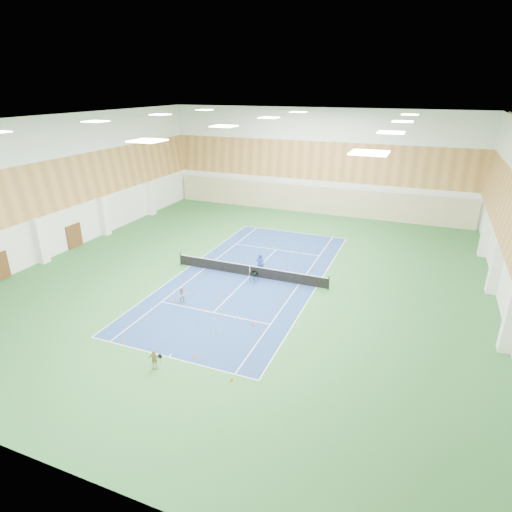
{
  "coord_description": "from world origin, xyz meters",
  "views": [
    {
      "loc": [
        12.18,
        -28.83,
        14.31
      ],
      "look_at": [
        0.69,
        -0.39,
        2.0
      ],
      "focal_mm": 30.0,
      "sensor_mm": 36.0,
      "label": 1
    }
  ],
  "objects_px": {
    "child_court": "(182,295)",
    "child_apron": "(154,359)",
    "tennis_net": "(250,270)",
    "ball_cart": "(254,277)",
    "coach": "(260,264)"
  },
  "relations": [
    {
      "from": "child_apron",
      "to": "coach",
      "type": "bearing_deg",
      "value": 68.65
    },
    {
      "from": "child_court",
      "to": "child_apron",
      "type": "xyz_separation_m",
      "value": [
        2.51,
        -7.09,
        -0.03
      ]
    },
    {
      "from": "tennis_net",
      "to": "child_court",
      "type": "relative_size",
      "value": 10.74
    },
    {
      "from": "coach",
      "to": "child_court",
      "type": "bearing_deg",
      "value": 55.44
    },
    {
      "from": "tennis_net",
      "to": "child_court",
      "type": "bearing_deg",
      "value": -114.01
    },
    {
      "from": "tennis_net",
      "to": "child_apron",
      "type": "bearing_deg",
      "value": -90.61
    },
    {
      "from": "child_court",
      "to": "ball_cart",
      "type": "height_order",
      "value": "child_court"
    },
    {
      "from": "tennis_net",
      "to": "ball_cart",
      "type": "bearing_deg",
      "value": -50.82
    },
    {
      "from": "tennis_net",
      "to": "ball_cart",
      "type": "height_order",
      "value": "tennis_net"
    },
    {
      "from": "child_court",
      "to": "coach",
      "type": "bearing_deg",
      "value": 42.3
    },
    {
      "from": "coach",
      "to": "child_apron",
      "type": "bearing_deg",
      "value": 78.88
    },
    {
      "from": "child_apron",
      "to": "ball_cart",
      "type": "distance_m",
      "value": 12.17
    },
    {
      "from": "coach",
      "to": "child_apron",
      "type": "distance_m",
      "value": 13.65
    },
    {
      "from": "tennis_net",
      "to": "ball_cart",
      "type": "distance_m",
      "value": 1.14
    },
    {
      "from": "coach",
      "to": "tennis_net",
      "type": "bearing_deg",
      "value": 34.8
    }
  ]
}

